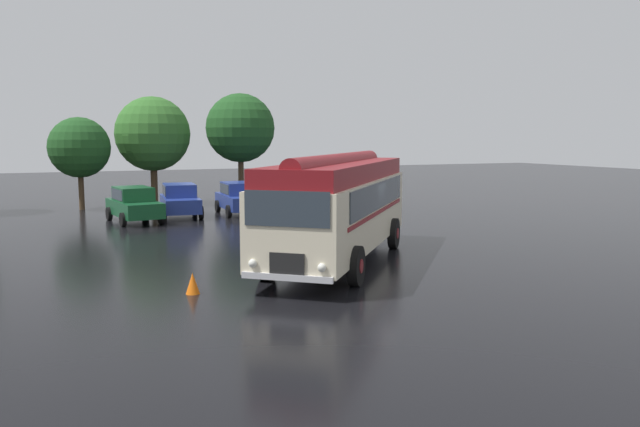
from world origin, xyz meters
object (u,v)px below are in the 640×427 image
car_far_right (292,197)px  traffic_cone (193,283)px  car_mid_left (180,200)px  vintage_bus (339,203)px  car_mid_right (239,198)px  box_van (333,185)px  car_near_left (134,204)px

car_far_right → traffic_cone: (-8.55, -14.97, -0.57)m
car_mid_left → traffic_cone: 16.20m
car_mid_left → car_far_right: same height
vintage_bus → car_mid_right: size_ratio=2.18×
car_mid_right → traffic_cone: size_ratio=7.75×
car_mid_left → vintage_bus: bearing=-80.0°
car_mid_left → box_van: (8.47, -0.14, 0.52)m
car_mid_left → car_mid_right: size_ratio=1.02×
car_mid_left → car_far_right: size_ratio=1.02×
vintage_bus → box_van: (6.05, 13.53, -0.53)m
car_far_right → box_van: box_van is taller
car_mid_right → car_far_right: 2.80m
car_far_right → traffic_cone: size_ratio=7.78×
box_van → traffic_cone: size_ratio=10.73×
car_mid_left → traffic_cone: (-2.82, -15.94, -0.57)m
car_far_right → traffic_cone: 17.25m
vintage_bus → car_near_left: vintage_bus is taller
car_near_left → car_mid_left: same height
car_far_right → vintage_bus: bearing=-104.7°
car_near_left → box_van: size_ratio=0.74×
car_mid_right → car_far_right: bearing=-17.8°
car_mid_right → vintage_bus: bearing=-92.8°
car_far_right → car_mid_left: bearing=170.3°
car_mid_right → box_van: size_ratio=0.72×
car_near_left → traffic_cone: 14.84m
car_mid_left → traffic_cone: size_ratio=7.90×
car_mid_right → box_van: 5.42m
car_near_left → traffic_cone: car_near_left is taller
vintage_bus → car_mid_right: 13.60m
car_near_left → car_far_right: (8.12, 0.15, 0.00)m
car_far_right → traffic_cone: bearing=-119.7°
vintage_bus → car_far_right: vintage_bus is taller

